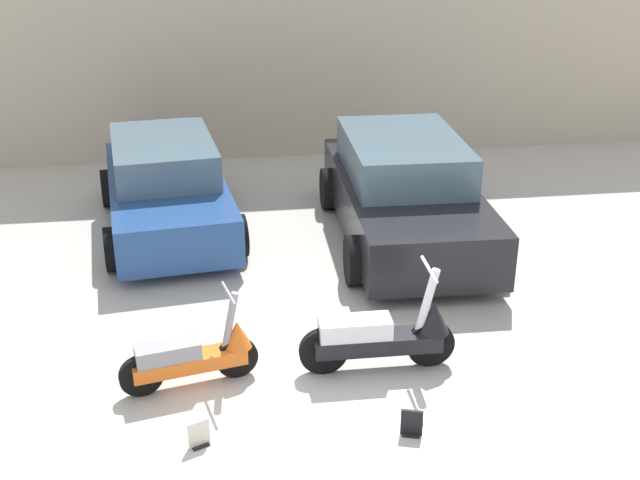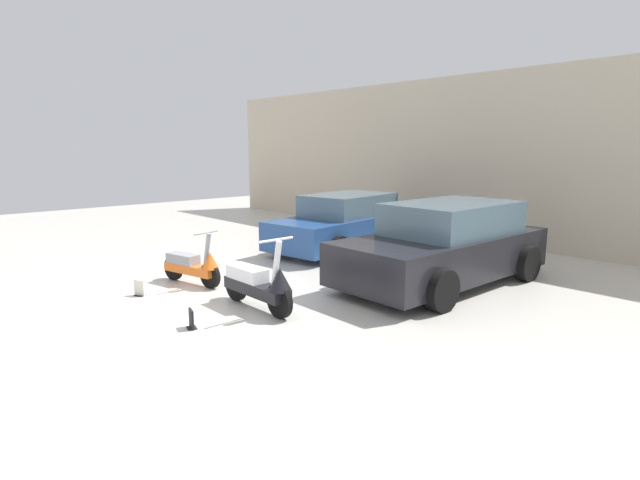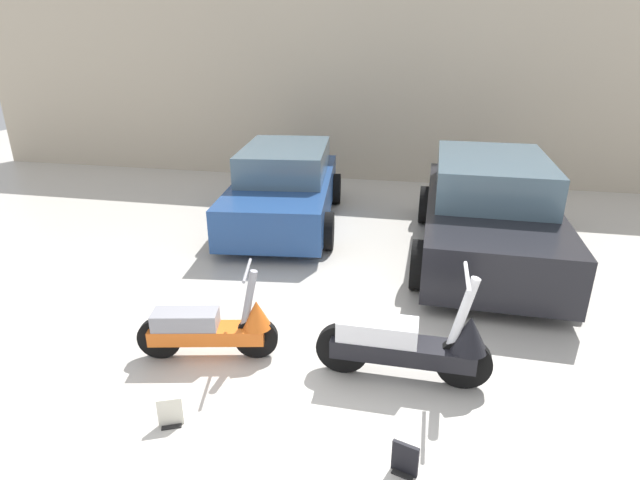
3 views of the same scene
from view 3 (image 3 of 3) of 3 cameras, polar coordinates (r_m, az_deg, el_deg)
ground_plane at (r=4.57m, az=-1.92°, el=-18.44°), size 28.00×28.00×0.00m
wall_back at (r=11.31m, az=7.70°, el=17.06°), size 19.60×0.12×4.15m
scooter_front_left at (r=5.08m, az=-12.11°, el=-9.66°), size 1.37×0.59×0.97m
scooter_front_right at (r=4.71m, az=10.31°, el=-11.45°), size 1.61×0.58×1.13m
car_rear_left at (r=8.70m, az=-4.06°, el=6.08°), size 2.18×3.96×1.29m
car_rear_center at (r=7.66m, az=18.69°, el=3.27°), size 2.09×4.21×1.42m
placard_near_left_scooter at (r=4.50m, az=-16.73°, el=-18.44°), size 0.20×0.17×0.26m
placard_near_right_scooter at (r=4.02m, az=9.68°, el=-23.55°), size 0.20×0.16×0.26m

